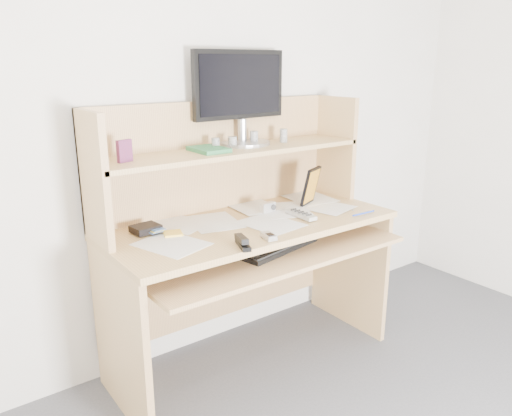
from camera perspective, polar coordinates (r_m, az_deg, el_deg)
back_wall at (r=2.54m, az=-4.81°, el=11.07°), size 3.60×0.04×2.50m
desk at (r=2.46m, az=-1.57°, el=-2.34°), size 1.40×0.70×1.30m
paper_clutter at (r=2.37m, az=-0.47°, el=-1.51°), size 1.32×0.54×0.01m
keyboard at (r=2.31m, az=2.39°, el=-4.36°), size 0.45×0.23×0.03m
tv_remote at (r=2.44m, az=5.16°, el=-0.76°), size 0.05×0.18×0.02m
flip_phone at (r=2.14m, az=1.45°, el=-3.14°), size 0.06×0.09×0.02m
stapler at (r=2.05m, az=-1.50°, el=-3.81°), size 0.08×0.14×0.04m
wallet at (r=2.27m, az=-12.50°, el=-2.30°), size 0.13×0.11×0.03m
sticky_note_pad at (r=2.23m, az=-9.49°, el=-2.89°), size 0.10×0.10×0.01m
digital_camera at (r=2.50m, az=1.37°, el=0.09°), size 0.08×0.03×0.05m
game_case at (r=2.64m, az=6.27°, el=2.52°), size 0.14×0.07×0.20m
blue_pen at (r=2.53m, az=12.18°, el=-0.59°), size 0.15×0.01×0.01m
card_box at (r=2.14m, az=-14.80°, el=6.32°), size 0.07×0.04×0.09m
shelf_book at (r=2.34m, az=-5.43°, el=6.68°), size 0.14×0.19×0.02m
chip_stack_a at (r=2.40m, az=-4.64°, el=7.36°), size 0.05×0.05×0.05m
chip_stack_b at (r=2.54m, az=-0.23°, el=8.04°), size 0.05×0.05×0.07m
chip_stack_c at (r=2.44m, az=-2.70°, el=7.52°), size 0.05×0.05×0.05m
chip_stack_d at (r=2.61m, az=3.16°, el=8.26°), size 0.05×0.05×0.07m
monitor at (r=2.53m, az=-1.82°, el=12.81°), size 0.53×0.27×0.46m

